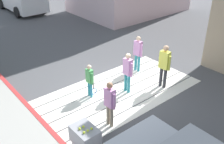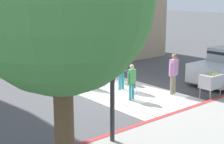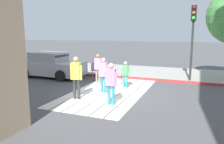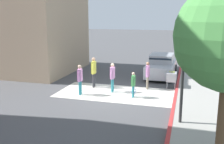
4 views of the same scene
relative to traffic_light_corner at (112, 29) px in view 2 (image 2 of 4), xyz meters
The scene contains 11 objects.
ground_plane 5.84m from the traffic_light_corner, 44.19° to the right, with size 120.00×120.00×0.00m, color #4C4C4F.
crosswalk_stripes 5.84m from the traffic_light_corner, 44.19° to the right, with size 6.40×3.25×0.01m.
curb_painted 4.59m from the traffic_light_corner, 84.60° to the right, with size 0.16×40.00×0.13m, color #BC3333.
traffic_light_corner is the anchor object (origin of this frame).
street_tree 2.53m from the traffic_light_corner, 119.04° to the left, with size 3.20×3.20×5.32m.
tennis_ball_cart 5.89m from the traffic_light_corner, 82.79° to the right, with size 0.56×0.80×1.02m.
pedestrian_adult_lead 5.62m from the traffic_light_corner, 67.27° to the right, with size 0.22×0.48×1.62m.
pedestrian_adult_trailing 5.69m from the traffic_light_corner, 43.91° to the right, with size 0.22×0.49×1.65m.
pedestrian_adult_side 6.34m from the traffic_light_corner, 26.51° to the right, with size 0.25×0.48×1.65m.
pedestrian_teen_behind 7.02m from the traffic_light_corner, 39.96° to the right, with size 0.27×0.53×1.81m.
pedestrian_child_with_racket 4.54m from the traffic_light_corner, 50.55° to the right, with size 0.28×0.41×1.36m.
Camera 2 is at (-9.85, 8.67, 3.82)m, focal length 53.76 mm.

